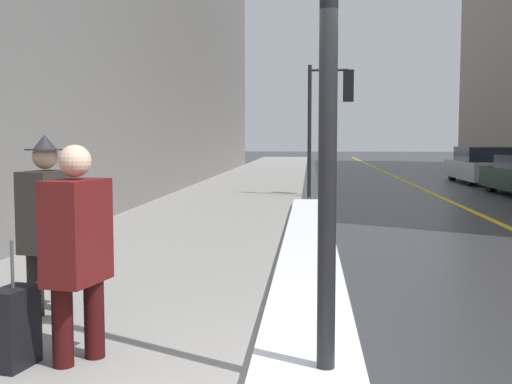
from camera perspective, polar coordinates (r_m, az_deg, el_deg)
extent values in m
cube|color=gray|center=(18.77, -2.03, -0.35)|extent=(4.00, 80.00, 0.01)
cube|color=gold|center=(19.01, 16.23, -0.49)|extent=(0.16, 80.00, 0.00)
cube|color=white|center=(9.40, 4.74, -5.03)|extent=(0.77, 13.45, 0.17)
cylinder|color=black|center=(4.18, 6.45, 11.14)|extent=(0.12, 0.12, 4.30)
cylinder|color=black|center=(18.66, 4.77, 5.40)|extent=(0.11, 0.11, 3.79)
cylinder|color=black|center=(18.76, 6.52, 10.72)|extent=(1.10, 0.09, 0.07)
cube|color=black|center=(18.73, 8.21, 9.33)|extent=(0.30, 0.20, 0.90)
sphere|color=red|center=(18.88, 8.21, 10.17)|extent=(0.19, 0.19, 0.19)
sphere|color=orange|center=(18.85, 8.20, 9.30)|extent=(0.19, 0.19, 0.19)
sphere|color=green|center=(18.83, 8.19, 8.42)|extent=(0.19, 0.19, 0.19)
cylinder|color=#340C0C|center=(5.10, -14.21, -9.51)|extent=(0.15, 0.15, 0.88)
cylinder|color=#340C0C|center=(4.96, -16.85, -9.96)|extent=(0.15, 0.15, 0.88)
cube|color=#561414|center=(4.92, -15.66, -3.40)|extent=(0.41, 0.58, 0.77)
sphere|color=beige|center=(4.88, -15.80, 2.68)|extent=(0.24, 0.24, 0.24)
cylinder|color=black|center=(6.55, -16.97, -6.41)|extent=(0.15, 0.15, 0.88)
cylinder|color=black|center=(6.42, -19.05, -6.68)|extent=(0.15, 0.15, 0.88)
cube|color=#2D2823|center=(6.40, -18.13, -1.64)|extent=(0.41, 0.58, 0.77)
sphere|color=tan|center=(6.36, -18.25, 3.01)|extent=(0.24, 0.24, 0.24)
cylinder|color=#28282D|center=(6.36, -18.27, 3.60)|extent=(0.37, 0.37, 0.01)
cone|color=#28282D|center=(6.36, -18.28, 4.24)|extent=(0.23, 0.23, 0.14)
cylinder|color=black|center=(21.57, 20.18, 0.95)|extent=(0.24, 0.72, 0.71)
cube|color=#B2B2B7|center=(25.89, 19.52, 1.87)|extent=(1.90, 4.76, 0.67)
cube|color=black|center=(25.75, 19.62, 3.20)|extent=(1.74, 2.48, 0.54)
cylinder|color=black|center=(27.13, 17.06, 1.74)|extent=(0.22, 0.69, 0.69)
cylinder|color=black|center=(27.52, 20.34, 1.69)|extent=(0.22, 0.69, 0.69)
cylinder|color=black|center=(24.27, 18.57, 1.37)|extent=(0.22, 0.69, 0.69)
cube|color=black|center=(5.10, -20.70, -11.28)|extent=(0.29, 0.40, 0.60)
cylinder|color=#4C4C51|center=(4.99, -20.86, -6.03)|extent=(0.02, 0.02, 0.35)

